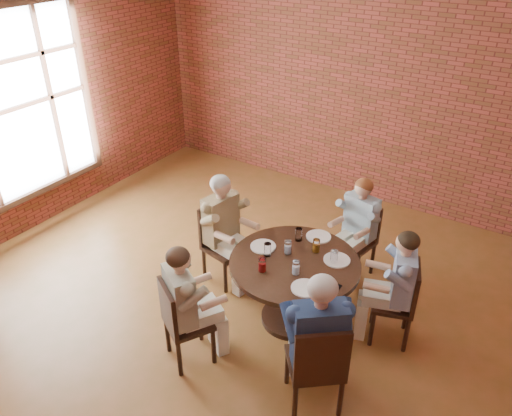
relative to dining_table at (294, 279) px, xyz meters
The scene contains 26 objects.
floor 0.98m from the dining_table, 133.62° to the right, with size 7.00×7.00×0.00m, color brown.
wall_back 3.18m from the dining_table, 101.04° to the left, with size 7.00×7.00×0.00m, color maroon.
window 3.92m from the dining_table, behind, with size 0.10×2.16×2.36m.
dining_table is the anchor object (origin of this frame).
chair_a 1.04m from the dining_table, 18.09° to the left, with size 0.48×0.48×0.88m.
diner_a 0.97m from the dining_table, 18.09° to the left, with size 0.47×0.58×1.24m, color #36598D, non-canonical shape.
chair_b 1.16m from the dining_table, 78.47° to the left, with size 0.44×0.44×0.88m.
diner_b 1.09m from the dining_table, 78.47° to the left, with size 0.46×0.57×1.22m, color #8BA6B2, non-canonical shape.
chair_c 1.08m from the dining_table, 168.79° to the left, with size 0.49×0.49×0.92m.
diner_c 1.00m from the dining_table, 168.79° to the left, with size 0.51×0.63×1.31m, color brown, non-canonical shape.
chair_d 1.19m from the dining_table, 120.50° to the right, with size 0.54×0.54×0.90m.
diner_d 1.12m from the dining_table, 120.50° to the right, with size 0.49×0.60×1.26m, color tan, non-canonical shape.
chair_e 1.08m from the dining_table, 51.04° to the right, with size 0.62×0.62×0.95m.
diner_e 1.00m from the dining_table, 51.04° to the right, with size 0.55×0.67×1.36m, color navy, non-canonical shape.
plate_a 0.47m from the dining_table, 33.91° to the left, with size 0.26×0.26×0.01m, color white.
plate_b 0.55m from the dining_table, 89.06° to the left, with size 0.26×0.26×0.01m, color white.
plate_c 0.45m from the dining_table, behind, with size 0.26×0.26×0.01m, color white.
plate_d 0.48m from the dining_table, 48.33° to the right, with size 0.26×0.26×0.01m, color white.
glass_a 0.47m from the dining_table, 28.07° to the left, with size 0.07×0.07×0.14m, color white.
glass_b 0.40m from the dining_table, 68.92° to the left, with size 0.07×0.07×0.14m, color white.
glass_c 0.47m from the dining_table, 112.88° to the left, with size 0.07×0.07×0.14m, color white.
glass_d 0.33m from the dining_table, 146.96° to the left, with size 0.07×0.07×0.14m, color white.
glass_e 0.40m from the dining_table, 167.37° to the right, with size 0.07×0.07×0.14m, color white.
glass_f 0.46m from the dining_table, 121.72° to the right, with size 0.07×0.07×0.14m, color white.
glass_g 0.35m from the dining_table, 58.79° to the right, with size 0.07×0.07×0.14m, color white.
smartphone 0.58m from the dining_table, 17.90° to the right, with size 0.06×0.13×0.01m, color black.
Camera 1 is at (2.34, -2.89, 3.64)m, focal length 35.00 mm.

